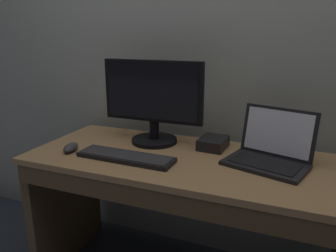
# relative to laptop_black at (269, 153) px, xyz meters

# --- Properties ---
(desk) EXTENTS (1.46, 0.61, 0.71)m
(desk) POSITION_rel_laptop_black_xyz_m (-0.36, -0.07, -0.27)
(desk) COLOR #A87A4C
(desk) RESTS_ON ground
(laptop_black) EXTENTS (0.39, 0.33, 0.23)m
(laptop_black) POSITION_rel_laptop_black_xyz_m (0.00, 0.00, 0.00)
(laptop_black) COLOR black
(laptop_black) RESTS_ON desk
(external_monitor) EXTENTS (0.52, 0.24, 0.42)m
(external_monitor) POSITION_rel_laptop_black_xyz_m (-0.58, 0.07, 0.17)
(external_monitor) COLOR black
(external_monitor) RESTS_ON desk
(wired_keyboard) EXTENTS (0.45, 0.14, 0.02)m
(wired_keyboard) POSITION_rel_laptop_black_xyz_m (-0.60, -0.18, -0.04)
(wired_keyboard) COLOR black
(wired_keyboard) RESTS_ON desk
(computer_mouse) EXTENTS (0.08, 0.12, 0.04)m
(computer_mouse) POSITION_rel_laptop_black_xyz_m (-0.90, -0.19, -0.03)
(computer_mouse) COLOR #38383D
(computer_mouse) RESTS_ON desk
(external_drive_box) EXTENTS (0.13, 0.17, 0.05)m
(external_drive_box) POSITION_rel_laptop_black_xyz_m (-0.27, 0.11, -0.02)
(external_drive_box) COLOR black
(external_drive_box) RESTS_ON desk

